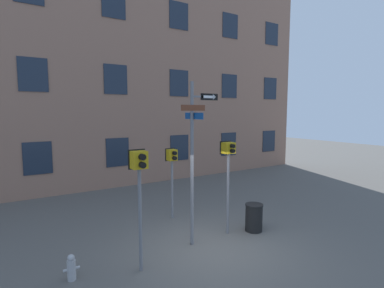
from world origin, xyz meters
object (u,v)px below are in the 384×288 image
at_px(pedestrian_signal_across, 172,164).
at_px(fire_hydrant, 71,268).
at_px(pedestrian_signal_right, 228,162).
at_px(street_sign_pole, 194,151).
at_px(trash_bin, 254,217).
at_px(pedestrian_signal_left, 139,176).

height_order(pedestrian_signal_across, fire_hydrant, pedestrian_signal_across).
bearing_deg(pedestrian_signal_right, street_sign_pole, -176.62).
height_order(pedestrian_signal_across, trash_bin, pedestrian_signal_across).
bearing_deg(fire_hydrant, trash_bin, -1.54).
bearing_deg(pedestrian_signal_across, fire_hydrant, -149.29).
relative_size(street_sign_pole, fire_hydrant, 7.64).
relative_size(pedestrian_signal_across, fire_hydrant, 4.15).
xyz_separation_m(pedestrian_signal_left, pedestrian_signal_across, (2.28, 2.64, -0.33)).
xyz_separation_m(pedestrian_signal_left, pedestrian_signal_right, (3.04, 0.59, -0.05)).
height_order(street_sign_pole, fire_hydrant, street_sign_pole).
bearing_deg(pedestrian_signal_left, pedestrian_signal_right, 10.99).
bearing_deg(street_sign_pole, fire_hydrant, -178.62).
relative_size(pedestrian_signal_left, fire_hydrant, 4.84).
xyz_separation_m(street_sign_pole, fire_hydrant, (-3.23, -0.08, -2.32)).
bearing_deg(pedestrian_signal_left, street_sign_pole, 16.07).
bearing_deg(trash_bin, pedestrian_signal_left, -175.57).
xyz_separation_m(street_sign_pole, pedestrian_signal_across, (0.48, 2.13, -0.71)).
height_order(pedestrian_signal_right, pedestrian_signal_across, pedestrian_signal_right).
bearing_deg(trash_bin, street_sign_pole, 173.88).
bearing_deg(pedestrian_signal_across, pedestrian_signal_right, -69.54).
height_order(pedestrian_signal_left, fire_hydrant, pedestrian_signal_left).
bearing_deg(pedestrian_signal_left, pedestrian_signal_across, 49.26).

